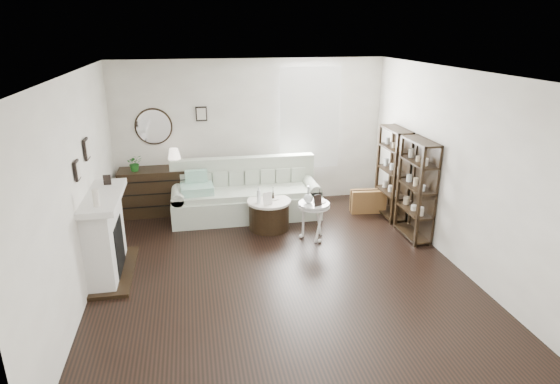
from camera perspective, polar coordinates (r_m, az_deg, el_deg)
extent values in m
plane|color=black|center=(6.70, -0.14, -9.25)|extent=(5.50, 5.50, 0.00)
plane|color=white|center=(5.90, -0.16, 14.42)|extent=(5.50, 5.50, 0.00)
plane|color=beige|center=(8.79, -3.52, 7.15)|extent=(5.00, 0.00, 5.00)
plane|color=beige|center=(3.72, 7.94, -10.89)|extent=(5.00, 0.00, 5.00)
plane|color=beige|center=(6.23, -23.38, 0.36)|extent=(0.00, 5.50, 5.50)
plane|color=beige|center=(7.05, 20.26, 2.87)|extent=(0.00, 5.50, 5.50)
cube|color=white|center=(8.93, 3.56, 8.98)|extent=(1.00, 0.02, 1.80)
cube|color=white|center=(8.87, 3.66, 8.91)|extent=(1.15, 0.02, 1.90)
cylinder|color=silver|center=(8.68, -15.16, 7.70)|extent=(0.60, 0.03, 0.60)
cube|color=black|center=(8.62, -9.57, 9.38)|extent=(0.20, 0.03, 0.26)
cube|color=silver|center=(6.75, -20.57, -5.16)|extent=(0.34, 1.20, 1.10)
cube|color=black|center=(6.80, -20.17, -6.30)|extent=(0.30, 0.65, 0.70)
cube|color=silver|center=(6.53, -20.72, -0.58)|extent=(0.44, 1.35, 0.08)
cube|color=black|center=(6.96, -19.40, -9.07)|extent=(0.50, 1.40, 0.05)
cylinder|color=beige|center=(6.07, -21.53, -0.68)|extent=(0.08, 0.08, 0.22)
cube|color=black|center=(6.87, -20.33, 1.40)|extent=(0.10, 0.03, 0.14)
cube|color=black|center=(6.10, -23.50, 2.44)|extent=(0.03, 0.18, 0.24)
cube|color=black|center=(6.69, -22.52, 4.86)|extent=(0.03, 0.22, 0.28)
cube|color=black|center=(8.44, 13.57, 2.25)|extent=(0.30, 0.80, 1.60)
cylinder|color=tan|center=(8.30, 13.99, -0.11)|extent=(0.08, 0.08, 0.11)
cylinder|color=tan|center=(8.51, 13.30, 0.44)|extent=(0.08, 0.08, 0.11)
cylinder|color=tan|center=(8.73, 12.65, 0.96)|extent=(0.08, 0.08, 0.11)
cylinder|color=tan|center=(8.18, 14.22, 2.53)|extent=(0.08, 0.08, 0.11)
cylinder|color=tan|center=(8.40, 13.51, 3.02)|extent=(0.08, 0.08, 0.11)
cylinder|color=tan|center=(8.61, 12.85, 3.49)|extent=(0.08, 0.08, 0.11)
cylinder|color=tan|center=(8.08, 14.45, 5.24)|extent=(0.08, 0.08, 0.11)
cylinder|color=tan|center=(8.30, 13.73, 5.67)|extent=(0.08, 0.08, 0.11)
cylinder|color=tan|center=(8.52, 13.05, 6.07)|extent=(0.08, 0.08, 0.11)
cube|color=black|center=(7.67, 16.27, 0.27)|extent=(0.30, 0.80, 1.60)
cylinder|color=tan|center=(7.55, 16.78, -2.36)|extent=(0.08, 0.08, 0.11)
cylinder|color=tan|center=(7.75, 15.95, -1.69)|extent=(0.08, 0.08, 0.11)
cylinder|color=tan|center=(7.96, 15.16, -1.06)|extent=(0.08, 0.08, 0.11)
cylinder|color=tan|center=(7.41, 17.07, 0.52)|extent=(0.08, 0.08, 0.11)
cylinder|color=tan|center=(7.62, 16.22, 1.12)|extent=(0.08, 0.08, 0.11)
cylinder|color=tan|center=(7.84, 15.42, 1.68)|extent=(0.08, 0.08, 0.11)
cylinder|color=tan|center=(7.30, 17.38, 3.49)|extent=(0.08, 0.08, 0.11)
cylinder|color=tan|center=(7.51, 16.51, 4.01)|extent=(0.08, 0.08, 0.11)
cylinder|color=tan|center=(7.73, 15.68, 4.51)|extent=(0.08, 0.08, 0.11)
cube|color=#A7B19E|center=(8.38, -4.14, -1.63)|extent=(2.60, 0.90, 0.42)
cube|color=#A7B19E|center=(8.26, -4.15, -0.03)|extent=(2.25, 0.72, 0.10)
cube|color=#A7B19E|center=(8.58, -4.49, 1.69)|extent=(2.60, 0.20, 0.80)
cube|color=#A7B19E|center=(8.32, -12.23, -1.83)|extent=(0.22, 0.85, 0.52)
cube|color=#A7B19E|center=(8.57, 3.71, -0.79)|extent=(0.22, 0.85, 0.52)
cube|color=#28936D|center=(8.16, -10.09, 0.35)|extent=(0.57, 0.48, 0.14)
cube|color=brown|center=(8.70, 10.67, -1.11)|extent=(0.65, 0.28, 0.42)
cube|color=black|center=(8.73, -14.86, 0.08)|extent=(1.26, 0.52, 0.84)
cube|color=black|center=(8.54, -14.85, -1.71)|extent=(1.20, 0.01, 0.02)
cube|color=black|center=(8.46, -14.98, -0.25)|extent=(1.20, 0.01, 0.02)
cube|color=black|center=(8.39, -15.11, 1.23)|extent=(1.20, 0.01, 0.01)
imported|color=#185418|center=(8.55, -17.29, 3.39)|extent=(0.31, 0.29, 0.29)
cylinder|color=black|center=(7.86, -1.35, -2.87)|extent=(0.67, 0.67, 0.47)
cylinder|color=beige|center=(7.77, -1.37, -1.15)|extent=(0.73, 0.73, 0.04)
cylinder|color=white|center=(7.37, 4.16, -1.45)|extent=(0.49, 0.49, 0.03)
cylinder|color=silver|center=(7.39, 4.15, -1.77)|extent=(0.51, 0.51, 0.02)
cylinder|color=silver|center=(7.49, 4.10, -3.65)|extent=(0.04, 0.04, 0.57)
cylinder|color=silver|center=(7.61, -2.63, -0.35)|extent=(0.06, 0.06, 0.27)
cube|color=white|center=(7.55, -1.52, -0.78)|extent=(0.16, 0.10, 0.20)
cube|color=black|center=(7.22, 4.61, -1.02)|extent=(0.14, 0.09, 0.18)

